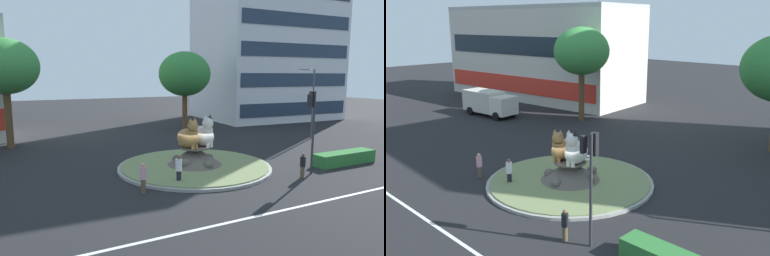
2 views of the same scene
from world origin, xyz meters
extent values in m
plane|color=black|center=(0.00, 0.00, 0.00)|extent=(160.00, 160.00, 0.00)
cube|color=silver|center=(0.00, -8.88, 0.00)|extent=(112.00, 0.20, 0.01)
cylinder|color=gray|center=(0.00, 0.00, 0.09)|extent=(10.68, 10.68, 0.18)
cylinder|color=#707F51|center=(0.00, 0.00, 0.22)|extent=(10.25, 10.25, 0.07)
cone|color=#564F47|center=(0.00, 0.00, 0.88)|extent=(3.81, 3.81, 1.27)
cylinder|color=#564F47|center=(0.00, 0.00, 1.46)|extent=(2.09, 2.09, 0.12)
ellipsoid|color=#564F47|center=(1.38, 0.41, 0.52)|extent=(0.68, 0.56, 0.54)
ellipsoid|color=#564F47|center=(0.29, 1.78, 0.51)|extent=(0.66, 0.69, 0.53)
ellipsoid|color=#564F47|center=(-0.87, 1.12, 0.52)|extent=(0.66, 0.52, 0.53)
ellipsoid|color=#564F47|center=(-1.12, -0.78, 0.58)|extent=(0.81, 0.60, 0.65)
ellipsoid|color=#564F47|center=(0.26, -1.49, 0.52)|extent=(0.67, 0.65, 0.54)
ellipsoid|color=#9E703D|center=(-0.59, -0.14, 2.18)|extent=(1.61, 2.07, 1.33)
cylinder|color=#9E703D|center=(-0.49, -0.49, 2.33)|extent=(1.07, 1.07, 0.83)
sphere|color=#9E703D|center=(-0.45, -0.62, 3.06)|extent=(0.73, 0.73, 0.73)
torus|color=#9E703D|center=(-0.50, 0.66, 1.65)|extent=(1.05, 1.05, 0.17)
cone|color=#9E703D|center=(-0.26, -0.57, 3.48)|extent=(0.37, 0.37, 0.30)
cone|color=#9E703D|center=(-0.65, -0.67, 3.48)|extent=(0.37, 0.37, 0.30)
cylinder|color=#9E703D|center=(-0.26, -0.74, 1.68)|extent=(0.23, 0.23, 0.33)
cylinder|color=#9E703D|center=(-0.55, -0.82, 1.68)|extent=(0.23, 0.23, 0.33)
ellipsoid|color=silver|center=(0.59, -0.05, 2.23)|extent=(1.71, 2.22, 1.42)
cylinder|color=silver|center=(0.69, -0.43, 2.39)|extent=(1.14, 1.14, 0.89)
sphere|color=silver|center=(0.73, -0.57, 3.17)|extent=(0.78, 0.78, 0.78)
torus|color=silver|center=(0.69, 0.81, 1.66)|extent=(0.97, 0.97, 0.18)
cone|color=black|center=(0.93, -0.51, 3.62)|extent=(0.39, 0.39, 0.32)
cone|color=silver|center=(0.52, -0.62, 3.62)|extent=(0.39, 0.39, 0.32)
cylinder|color=silver|center=(0.93, -0.70, 1.70)|extent=(0.25, 0.25, 0.36)
cylinder|color=silver|center=(0.62, -0.78, 1.70)|extent=(0.25, 0.25, 0.36)
cylinder|color=#2D2D33|center=(6.15, -4.86, 2.72)|extent=(0.14, 0.14, 5.43)
cube|color=black|center=(6.14, -4.64, 4.91)|extent=(0.33, 0.26, 1.05)
sphere|color=red|center=(6.14, -4.56, 5.22)|extent=(0.18, 0.18, 0.18)
sphere|color=#392706|center=(6.14, -4.56, 4.91)|extent=(0.18, 0.18, 0.18)
sphere|color=black|center=(6.14, -4.56, 4.59)|extent=(0.18, 0.18, 0.18)
cube|color=black|center=(5.70, -4.88, 4.85)|extent=(0.22, 0.29, 0.80)
cube|color=silver|center=(23.46, 21.75, 13.71)|extent=(19.55, 15.32, 27.42)
cube|color=#233347|center=(23.10, 14.51, 1.96)|extent=(17.71, 0.98, 1.78)
cube|color=#233347|center=(23.10, 14.51, 5.88)|extent=(17.71, 0.98, 1.78)
cube|color=#233347|center=(23.10, 14.51, 9.79)|extent=(17.71, 0.98, 1.78)
cube|color=#233347|center=(23.10, 14.51, 13.71)|extent=(17.71, 0.98, 1.78)
cube|color=#2D7033|center=(10.29, -4.05, 0.45)|extent=(5.31, 1.20, 0.90)
cylinder|color=brown|center=(-11.58, 13.35, 2.47)|extent=(0.60, 0.60, 4.95)
ellipsoid|color=#3D8E42|center=(-11.58, 13.35, 7.22)|extent=(5.69, 5.69, 4.84)
cylinder|color=brown|center=(6.97, 15.97, 2.10)|extent=(0.60, 0.60, 4.20)
ellipsoid|color=#337F38|center=(6.97, 15.97, 6.64)|extent=(6.11, 6.11, 5.20)
cylinder|color=#4C4C51|center=(16.10, 4.80, 3.56)|extent=(0.16, 0.16, 7.12)
cylinder|color=#4C4C51|center=(15.02, 4.75, 7.02)|extent=(2.18, 0.21, 0.10)
cube|color=silver|center=(13.93, 4.70, 6.92)|extent=(0.50, 0.24, 0.16)
cylinder|color=black|center=(-2.56, -2.91, 0.41)|extent=(0.29, 0.29, 0.82)
cylinder|color=silver|center=(-2.56, -2.91, 1.18)|extent=(0.39, 0.39, 0.72)
sphere|color=brown|center=(-2.56, -2.91, 1.66)|extent=(0.24, 0.24, 0.24)
cylinder|color=brown|center=(-4.98, -3.51, 0.40)|extent=(0.28, 0.28, 0.80)
cylinder|color=pink|center=(-4.98, -3.51, 1.15)|extent=(0.37, 0.37, 0.70)
sphere|color=tan|center=(-4.98, -3.51, 1.62)|extent=(0.23, 0.23, 0.23)
cylinder|color=brown|center=(4.93, -5.31, 0.37)|extent=(0.25, 0.25, 0.75)
cylinder|color=black|center=(4.93, -5.31, 1.07)|extent=(0.34, 0.34, 0.65)
sphere|color=brown|center=(4.93, -5.31, 1.50)|extent=(0.21, 0.21, 0.21)
camera|label=1|loc=(-10.88, -20.97, 6.38)|focal=32.31mm
camera|label=2|loc=(17.68, -17.73, 10.12)|focal=38.81mm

